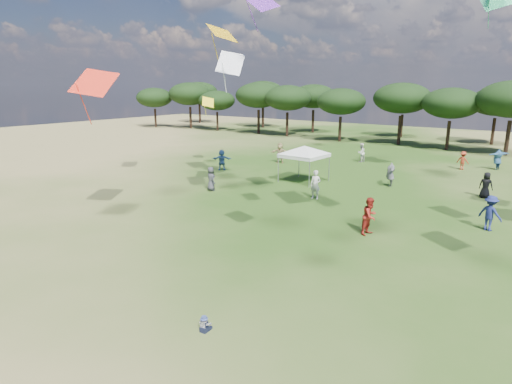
% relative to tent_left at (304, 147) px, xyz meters
% --- Properties ---
extents(ground, '(140.00, 140.00, 0.00)m').
position_rel_tent_left_xyz_m(ground, '(7.48, -21.07, -2.61)').
color(ground, '#2C4D17').
rests_on(ground, ground).
extents(tree_line, '(108.78, 17.63, 7.77)m').
position_rel_tent_left_xyz_m(tree_line, '(9.87, 26.34, 2.82)').
color(tree_line, black).
rests_on(tree_line, ground).
extents(tent_left, '(5.88, 5.88, 3.03)m').
position_rel_tent_left_xyz_m(tent_left, '(0.00, 0.00, 0.00)').
color(tent_left, gray).
rests_on(tent_left, ground).
extents(toddler, '(0.34, 0.38, 0.50)m').
position_rel_tent_left_xyz_m(toddler, '(7.72, -19.33, -2.38)').
color(toddler, black).
rests_on(toddler, ground).
extents(festival_crowd, '(30.88, 23.63, 1.89)m').
position_rel_tent_left_xyz_m(festival_crowd, '(5.82, 3.30, -1.72)').
color(festival_crowd, '#AE251D').
rests_on(festival_crowd, ground).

